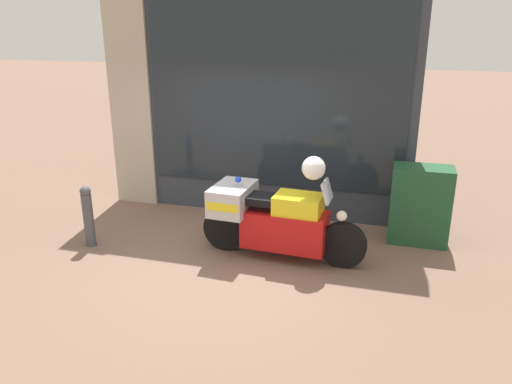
% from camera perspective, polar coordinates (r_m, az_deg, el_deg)
% --- Properties ---
extents(ground_plane, '(60.00, 60.00, 0.00)m').
position_cam_1_polar(ground_plane, '(7.03, -4.40, -7.56)').
color(ground_plane, '#7A5B4C').
extents(shop_building, '(5.13, 0.55, 4.01)m').
position_cam_1_polar(shop_building, '(8.36, -2.30, 11.27)').
color(shop_building, '#333842').
rests_on(shop_building, ground).
extents(window_display, '(3.92, 0.30, 2.08)m').
position_cam_1_polar(window_display, '(8.56, 2.05, 1.01)').
color(window_display, slate).
rests_on(window_display, ground).
extents(paramedic_motorcycle, '(2.32, 0.81, 1.18)m').
position_cam_1_polar(paramedic_motorcycle, '(6.86, 1.80, -2.98)').
color(paramedic_motorcycle, black).
rests_on(paramedic_motorcycle, ground).
extents(utility_cabinet, '(0.85, 0.49, 1.16)m').
position_cam_1_polar(utility_cabinet, '(7.68, 18.23, -1.42)').
color(utility_cabinet, '#1E4C2D').
rests_on(utility_cabinet, ground).
extents(white_helmet, '(0.31, 0.31, 0.31)m').
position_cam_1_polar(white_helmet, '(6.48, 6.60, 2.73)').
color(white_helmet, white).
rests_on(white_helmet, paramedic_motorcycle).
extents(street_bollard, '(0.15, 0.15, 0.92)m').
position_cam_1_polar(street_bollard, '(7.60, -18.64, -2.53)').
color(street_bollard, '#47474C').
rests_on(street_bollard, ground).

